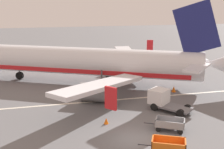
{
  "coord_description": "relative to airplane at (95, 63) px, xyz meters",
  "views": [
    {
      "loc": [
        -6.97,
        -20.58,
        10.99
      ],
      "look_at": [
        0.64,
        10.64,
        2.8
      ],
      "focal_mm": 45.94,
      "sensor_mm": 36.0,
      "label": 1
    }
  ],
  "objects": [
    {
      "name": "ground_plane",
      "position": [
        0.22,
        -16.55,
        -3.05
      ],
      "size": [
        220.0,
        220.0,
        0.0
      ],
      "primitive_type": "plane",
      "color": "slate"
    },
    {
      "name": "apron_stripe",
      "position": [
        0.22,
        -6.86,
        -3.05
      ],
      "size": [
        120.0,
        0.36,
        0.01
      ],
      "primitive_type": "cube",
      "color": "silver",
      "rests_on": "ground"
    },
    {
      "name": "airplane",
      "position": [
        0.0,
        0.0,
        0.0
      ],
      "size": [
        35.02,
        28.92,
        11.34
      ],
      "color": "silver",
      "rests_on": "ground"
    },
    {
      "name": "baggage_cart_nearest",
      "position": [
        1.92,
        -19.32,
        -2.45
      ],
      "size": [
        3.52,
        2.35,
        1.07
      ],
      "color": "orange",
      "rests_on": "ground"
    },
    {
      "name": "baggage_cart_second_in_row",
      "position": [
        3.67,
        -15.78,
        -2.45
      ],
      "size": [
        3.45,
        2.45,
        1.07
      ],
      "color": "gray",
      "rests_on": "ground"
    },
    {
      "name": "service_truck_beside_carts",
      "position": [
        5.13,
        -10.89,
        -1.95
      ],
      "size": [
        4.22,
        4.6,
        2.1
      ],
      "color": "slate",
      "rests_on": "ground"
    },
    {
      "name": "traffic_cone_near_plane",
      "position": [
        8.91,
        -5.61,
        -2.7
      ],
      "size": [
        0.54,
        0.54,
        0.71
      ],
      "primitive_type": "cone",
      "color": "orange",
      "rests_on": "ground"
    },
    {
      "name": "traffic_cone_mid_apron",
      "position": [
        -1.44,
        -13.1,
        -2.77
      ],
      "size": [
        0.43,
        0.43,
        0.57
      ],
      "primitive_type": "cone",
      "color": "orange",
      "rests_on": "ground"
    }
  ]
}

